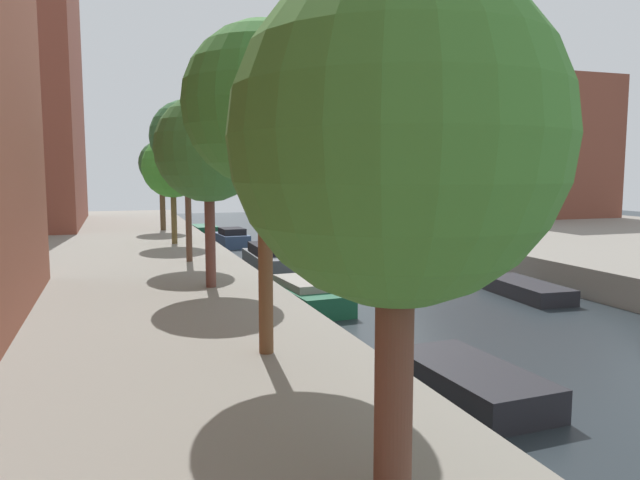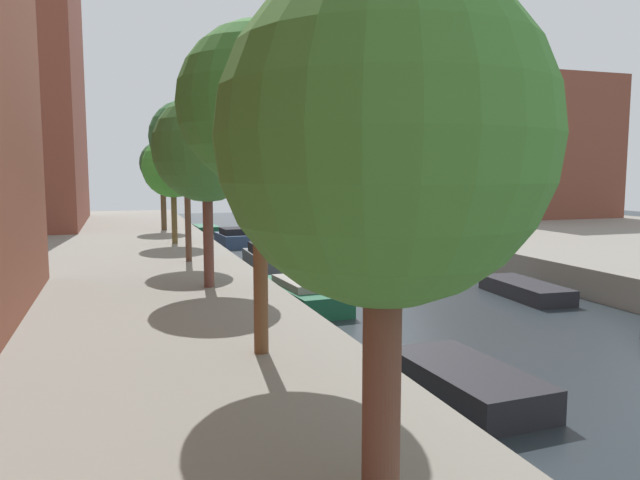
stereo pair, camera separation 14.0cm
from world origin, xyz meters
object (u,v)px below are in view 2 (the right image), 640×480
Objects in this scene: street_tree_2 at (206,149)px; moored_boat_left_2 at (303,294)px; parked_car at (431,212)px; street_tree_3 at (186,138)px; street_tree_1 at (259,106)px; moored_boat_left_1 at (467,382)px; street_tree_4 at (173,167)px; moored_boat_left_3 at (267,258)px; street_tree_0 at (385,140)px; moored_boat_right_2 at (525,290)px; moored_boat_left_4 at (232,238)px; street_tree_5 at (162,164)px; low_block_right at (513,149)px; moored_boat_left_5 at (206,229)px.

street_tree_2 is 5.37m from moored_boat_left_2.
street_tree_3 is at bearing -143.91° from parked_car.
street_tree_1 is 27.55m from parked_car.
street_tree_2 is 1.54× the size of moored_boat_left_1.
street_tree_4 reaches higher than parked_car.
street_tree_4 reaches higher than moored_boat_left_3.
moored_boat_left_2 is 7.27m from moored_boat_left_3.
street_tree_0 is 15.82m from moored_boat_right_2.
moored_boat_right_2 is at bearing 32.16° from street_tree_1.
moored_boat_left_2 is 15.35m from moored_boat_left_4.
street_tree_2 reaches higher than parked_car.
moored_boat_right_2 is at bearing 1.25° from street_tree_2.
moored_boat_left_4 reaches higher than moored_boat_left_2.
street_tree_5 is at bearing 90.00° from street_tree_3.
parked_car is at bearing 62.69° from moored_boat_left_1.
low_block_right is 25.23m from street_tree_5.
moored_boat_left_4 is (0.61, 15.34, 0.07)m from moored_boat_left_2.
street_tree_0 is 1.58× the size of moored_boat_left_5.
street_tree_0 is at bearing -95.19° from moored_boat_left_5.
moored_boat_left_1 is (-11.93, -23.11, -1.39)m from parked_car.
moored_boat_right_2 is (10.23, 11.35, -4.08)m from street_tree_0.
street_tree_1 reaches higher than moored_boat_right_2.
street_tree_3 reaches higher than moored_boat_left_3.
street_tree_4 is at bearing -90.00° from street_tree_5.
moored_boat_left_1 is 1.08× the size of moored_boat_left_5.
moored_boat_left_5 is at bearing 91.23° from moored_boat_left_3.
moored_boat_left_4 is at bearing 90.06° from moored_boat_left_1.
street_tree_0 is 11.14m from street_tree_2.
moored_boat_left_4 is at bearing 72.88° from street_tree_3.
moored_boat_left_3 is (3.59, -8.23, -4.04)m from street_tree_5.
moored_boat_left_2 is at bearing -129.99° from parked_car.
street_tree_3 is 13.26m from moored_boat_left_1.
street_tree_0 is at bearing -127.52° from low_block_right.
moored_boat_left_2 is 1.42× the size of moored_boat_left_4.
street_tree_4 is 18.02m from moored_boat_left_1.
moored_boat_left_3 is (-11.96, -7.74, -1.24)m from parked_car.
low_block_right reaches higher than street_tree_0.
moored_boat_left_2 is (2.99, 7.49, -4.74)m from street_tree_1.
low_block_right is 40.76m from street_tree_0.
street_tree_3 reaches higher than moored_boat_left_2.
street_tree_1 is 6.23m from street_tree_2.
low_block_right is 2.47× the size of moored_boat_left_3.
moored_boat_left_5 is (-12.31, 8.36, -1.43)m from parked_car.
street_tree_1 is 1.79× the size of moored_boat_left_5.
parked_car is 1.34× the size of moored_boat_right_2.
moored_boat_left_1 is 23.47m from moored_boat_left_4.
street_tree_5 is 1.52× the size of moored_boat_left_4.
street_tree_4 is 0.94× the size of parked_car.
street_tree_3 is 5.51m from street_tree_4.
street_tree_5 is at bearing 113.60° from moored_boat_left_3.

